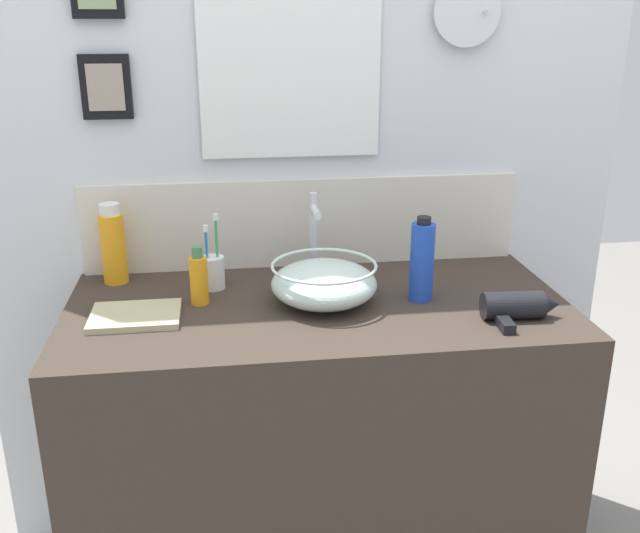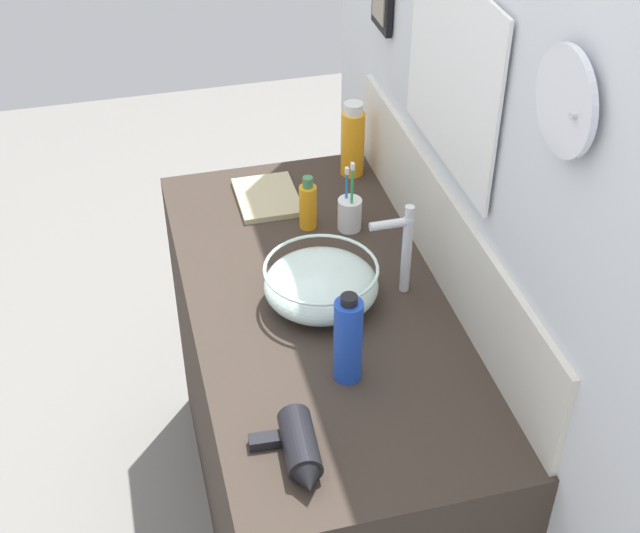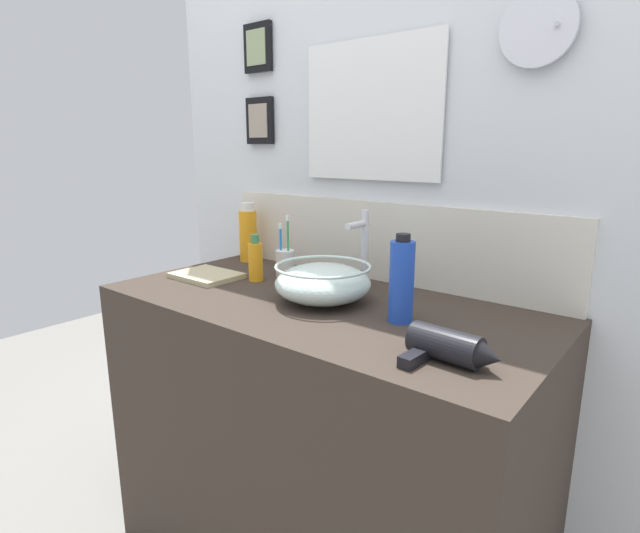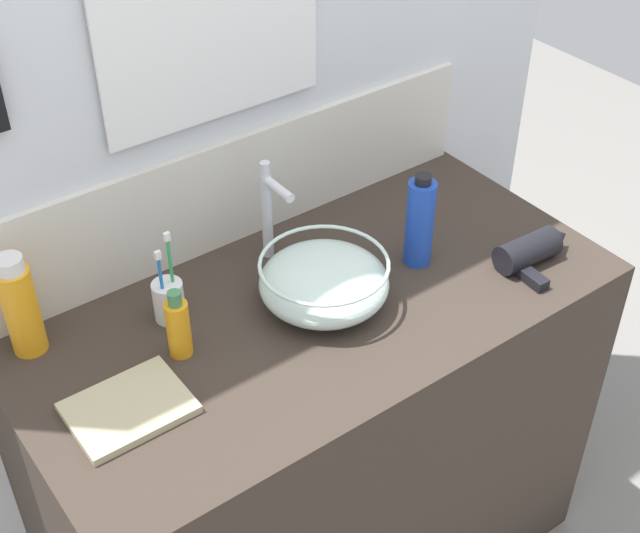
{
  "view_description": "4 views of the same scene",
  "coord_description": "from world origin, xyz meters",
  "px_view_note": "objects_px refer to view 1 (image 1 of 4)",
  "views": [
    {
      "loc": [
        -0.22,
        -1.65,
        1.6
      ],
      "look_at": [
        0.0,
        0.0,
        1.0
      ],
      "focal_mm": 40.0,
      "sensor_mm": 36.0,
      "label": 1
    },
    {
      "loc": [
        1.57,
        -0.4,
        2.25
      ],
      "look_at": [
        0.0,
        0.0,
        1.0
      ],
      "focal_mm": 50.0,
      "sensor_mm": 36.0,
      "label": 2
    },
    {
      "loc": [
        0.84,
        -1.04,
        1.32
      ],
      "look_at": [
        0.0,
        0.0,
        1.0
      ],
      "focal_mm": 28.0,
      "sensor_mm": 36.0,
      "label": 3
    },
    {
      "loc": [
        -0.83,
        -1.13,
        2.1
      ],
      "look_at": [
        0.0,
        0.0,
        1.0
      ],
      "focal_mm": 50.0,
      "sensor_mm": 36.0,
      "label": 4
    }
  ],
  "objects_px": {
    "hair_drier": "(519,306)",
    "spray_bottle": "(422,261)",
    "toothbrush_cup": "(213,271)",
    "faucet": "(314,231)",
    "glass_bowl_sink": "(324,283)",
    "shampoo_bottle": "(199,279)",
    "hand_towel": "(135,316)",
    "soap_dispenser": "(113,245)"
  },
  "relations": [
    {
      "from": "glass_bowl_sink",
      "to": "faucet",
      "type": "relative_size",
      "value": 1.12
    },
    {
      "from": "hair_drier",
      "to": "soap_dispenser",
      "type": "distance_m",
      "value": 1.07
    },
    {
      "from": "toothbrush_cup",
      "to": "shampoo_bottle",
      "type": "height_order",
      "value": "toothbrush_cup"
    },
    {
      "from": "glass_bowl_sink",
      "to": "faucet",
      "type": "xyz_separation_m",
      "value": [
        -0.0,
        0.19,
        0.08
      ]
    },
    {
      "from": "soap_dispenser",
      "to": "spray_bottle",
      "type": "xyz_separation_m",
      "value": [
        0.79,
        -0.24,
        -0.0
      ]
    },
    {
      "from": "hair_drier",
      "to": "shampoo_bottle",
      "type": "distance_m",
      "value": 0.79
    },
    {
      "from": "faucet",
      "to": "shampoo_bottle",
      "type": "relative_size",
      "value": 1.57
    },
    {
      "from": "spray_bottle",
      "to": "faucet",
      "type": "bearing_deg",
      "value": 141.1
    },
    {
      "from": "hair_drier",
      "to": "soap_dispenser",
      "type": "xyz_separation_m",
      "value": [
        -0.99,
        0.39,
        0.07
      ]
    },
    {
      "from": "soap_dispenser",
      "to": "hand_towel",
      "type": "distance_m",
      "value": 0.29
    },
    {
      "from": "shampoo_bottle",
      "to": "toothbrush_cup",
      "type": "bearing_deg",
      "value": 71.92
    },
    {
      "from": "spray_bottle",
      "to": "shampoo_bottle",
      "type": "relative_size",
      "value": 1.46
    },
    {
      "from": "spray_bottle",
      "to": "shampoo_bottle",
      "type": "height_order",
      "value": "spray_bottle"
    },
    {
      "from": "shampoo_bottle",
      "to": "hand_towel",
      "type": "bearing_deg",
      "value": -152.68
    },
    {
      "from": "toothbrush_cup",
      "to": "hand_towel",
      "type": "bearing_deg",
      "value": -135.67
    },
    {
      "from": "faucet",
      "to": "soap_dispenser",
      "type": "distance_m",
      "value": 0.54
    },
    {
      "from": "faucet",
      "to": "soap_dispenser",
      "type": "height_order",
      "value": "faucet"
    },
    {
      "from": "hair_drier",
      "to": "glass_bowl_sink",
      "type": "bearing_deg",
      "value": 160.42
    },
    {
      "from": "glass_bowl_sink",
      "to": "hand_towel",
      "type": "height_order",
      "value": "glass_bowl_sink"
    },
    {
      "from": "hand_towel",
      "to": "shampoo_bottle",
      "type": "bearing_deg",
      "value": 27.32
    },
    {
      "from": "spray_bottle",
      "to": "soap_dispenser",
      "type": "bearing_deg",
      "value": 163.36
    },
    {
      "from": "shampoo_bottle",
      "to": "hand_towel",
      "type": "distance_m",
      "value": 0.18
    },
    {
      "from": "glass_bowl_sink",
      "to": "hair_drier",
      "type": "distance_m",
      "value": 0.48
    },
    {
      "from": "hair_drier",
      "to": "hand_towel",
      "type": "bearing_deg",
      "value": 172.23
    },
    {
      "from": "glass_bowl_sink",
      "to": "hair_drier",
      "type": "xyz_separation_m",
      "value": [
        0.45,
        -0.16,
        -0.02
      ]
    },
    {
      "from": "faucet",
      "to": "glass_bowl_sink",
      "type": "bearing_deg",
      "value": -90.0
    },
    {
      "from": "toothbrush_cup",
      "to": "hand_towel",
      "type": "relative_size",
      "value": 0.97
    },
    {
      "from": "soap_dispenser",
      "to": "shampoo_bottle",
      "type": "height_order",
      "value": "soap_dispenser"
    },
    {
      "from": "shampoo_bottle",
      "to": "hand_towel",
      "type": "relative_size",
      "value": 0.71
    },
    {
      "from": "faucet",
      "to": "spray_bottle",
      "type": "bearing_deg",
      "value": -38.9
    },
    {
      "from": "soap_dispenser",
      "to": "spray_bottle",
      "type": "bearing_deg",
      "value": -16.64
    },
    {
      "from": "hand_towel",
      "to": "hair_drier",
      "type": "bearing_deg",
      "value": -7.77
    },
    {
      "from": "hair_drier",
      "to": "spray_bottle",
      "type": "bearing_deg",
      "value": 142.67
    },
    {
      "from": "hair_drier",
      "to": "toothbrush_cup",
      "type": "relative_size",
      "value": 0.94
    },
    {
      "from": "toothbrush_cup",
      "to": "soap_dispenser",
      "type": "height_order",
      "value": "soap_dispenser"
    },
    {
      "from": "faucet",
      "to": "soap_dispenser",
      "type": "bearing_deg",
      "value": 176.29
    },
    {
      "from": "toothbrush_cup",
      "to": "spray_bottle",
      "type": "relative_size",
      "value": 0.93
    },
    {
      "from": "shampoo_bottle",
      "to": "hand_towel",
      "type": "height_order",
      "value": "shampoo_bottle"
    },
    {
      "from": "soap_dispenser",
      "to": "spray_bottle",
      "type": "height_order",
      "value": "same"
    },
    {
      "from": "faucet",
      "to": "spray_bottle",
      "type": "distance_m",
      "value": 0.32
    },
    {
      "from": "hair_drier",
      "to": "soap_dispenser",
      "type": "relative_size",
      "value": 0.87
    },
    {
      "from": "spray_bottle",
      "to": "hair_drier",
      "type": "bearing_deg",
      "value": -37.33
    }
  ]
}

